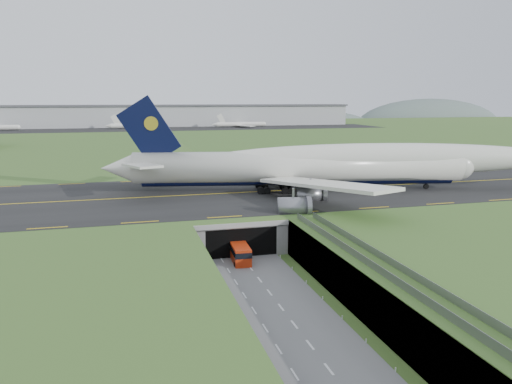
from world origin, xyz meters
name	(u,v)px	position (x,y,z in m)	size (l,w,h in m)	color
ground	(254,274)	(0.00, 0.00, 0.00)	(900.00, 900.00, 0.00)	#346126
airfield_deck	(254,255)	(0.00, 0.00, 3.00)	(800.00, 800.00, 6.00)	gray
trench_road	(269,292)	(0.00, -7.50, 0.10)	(12.00, 75.00, 0.20)	slate
taxiway	(214,194)	(0.00, 33.00, 6.09)	(800.00, 44.00, 0.18)	black
tunnel_portal	(230,226)	(0.00, 16.71, 3.33)	(17.00, 22.30, 6.00)	gray
guideway	(387,277)	(11.00, -19.11, 5.32)	(3.00, 53.00, 7.05)	#A8A8A3
jumbo_jet	(333,165)	(25.76, 30.59, 11.72)	(100.68, 62.84, 21.20)	silver
shuttle_tram	(240,253)	(-0.80, 5.89, 1.58)	(3.03, 7.11, 2.86)	red
cargo_terminal	(146,116)	(-0.13, 299.41, 13.96)	(320.00, 67.00, 15.60)	#B2B2B2
distant_hills	(206,129)	(64.38, 430.00, -4.00)	(700.00, 91.00, 60.00)	slate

